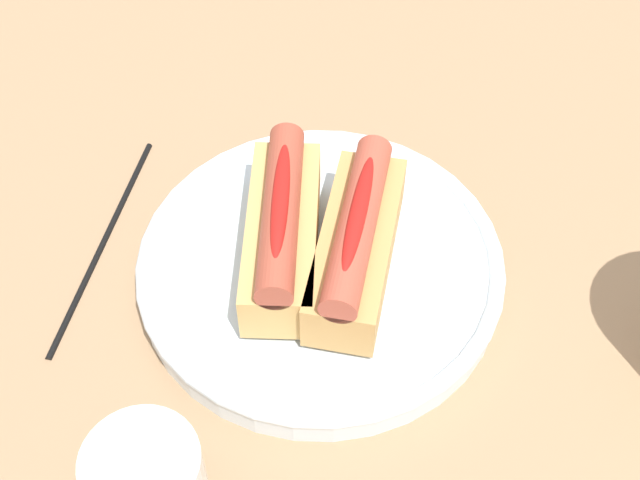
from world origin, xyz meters
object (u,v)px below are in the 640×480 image
Objects in this scene: hotdog_front at (282,229)px; hotdog_back at (358,237)px; chopstick_near at (103,240)px; serving_bowl at (320,268)px.

hotdog_front and hotdog_back have the same top height.
chopstick_near is at bearing -84.19° from hotdog_front.
hotdog_back is (-0.01, 0.03, 0.04)m from serving_bowl.
hotdog_front is at bearing 88.90° from chopstick_near.
hotdog_front reaches higher than serving_bowl.
serving_bowl is 0.18m from chopstick_near.
hotdog_front reaches higher than chopstick_near.
hotdog_back is (-0.01, 0.05, 0.00)m from hotdog_front.
serving_bowl is 0.05m from hotdog_front.
serving_bowl is 1.25× the size of chopstick_near.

